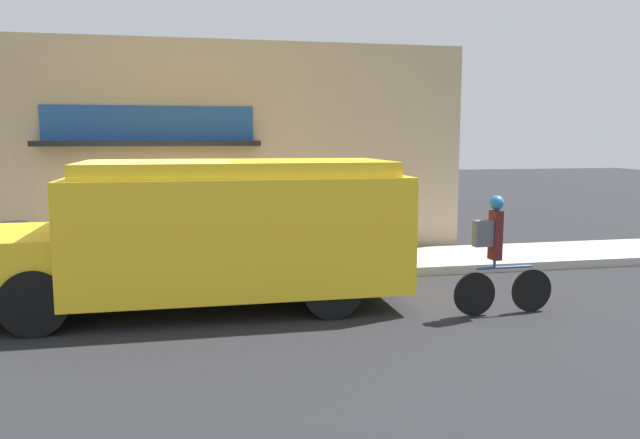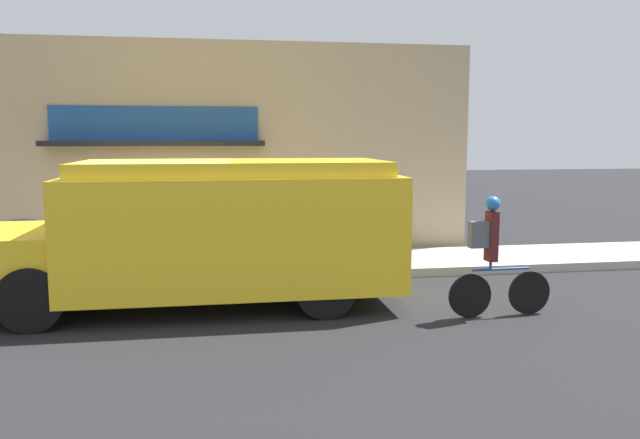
# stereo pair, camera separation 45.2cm
# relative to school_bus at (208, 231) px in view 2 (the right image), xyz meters

# --- Properties ---
(ground_plane) EXTENTS (70.00, 70.00, 0.00)m
(ground_plane) POSITION_rel_school_bus_xyz_m (-0.89, 1.28, -1.11)
(ground_plane) COLOR #232326
(sidewalk) EXTENTS (28.00, 2.00, 0.16)m
(sidewalk) POSITION_rel_school_bus_xyz_m (-0.89, 2.28, -1.03)
(sidewalk) COLOR #ADAAA3
(sidewalk) RESTS_ON ground_plane
(storefront) EXTENTS (12.58, 0.75, 4.36)m
(storefront) POSITION_rel_school_bus_xyz_m (-0.90, 3.59, 1.08)
(storefront) COLOR tan
(storefront) RESTS_ON ground_plane
(school_bus) EXTENTS (6.15, 2.61, 2.13)m
(school_bus) POSITION_rel_school_bus_xyz_m (0.00, 0.00, 0.00)
(school_bus) COLOR yellow
(school_bus) RESTS_ON ground_plane
(cyclist) EXTENTS (1.50, 0.20, 1.67)m
(cyclist) POSITION_rel_school_bus_xyz_m (3.86, -1.21, -0.29)
(cyclist) COLOR black
(cyclist) RESTS_ON ground_plane
(trash_bin) EXTENTS (0.49, 0.49, 0.87)m
(trash_bin) POSITION_rel_school_bus_xyz_m (-3.24, 2.29, -0.52)
(trash_bin) COLOR slate
(trash_bin) RESTS_ON sidewalk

